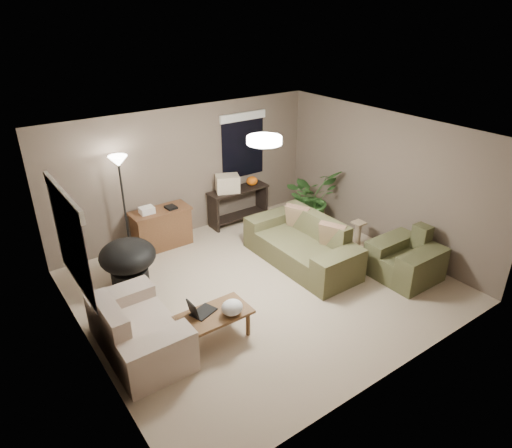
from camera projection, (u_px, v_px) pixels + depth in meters
room_shell at (264, 217)px, 6.92m from camera, size 5.50×5.50×5.50m
main_sofa at (303, 247)px, 8.03m from camera, size 0.95×2.20×0.85m
throw_pillows at (315, 226)px, 8.01m from camera, size 0.40×1.41×0.47m
loveseat at (137, 332)px, 5.96m from camera, size 0.90×1.60×0.85m
armchair at (405, 261)px, 7.61m from camera, size 0.95×1.00×0.85m
coffee_table at (214, 317)px, 6.15m from camera, size 1.00×0.55×0.42m
laptop at (199, 311)px, 6.08m from camera, size 0.39×0.33×0.24m
plastic_bag at (232, 307)px, 6.07m from camera, size 0.36×0.34×0.21m
desk at (162, 228)px, 8.53m from camera, size 1.10×0.50×0.75m
desk_papers at (152, 210)px, 8.26m from camera, size 0.67×0.27×0.12m
console_table at (238, 203)px, 9.45m from camera, size 1.30×0.40×0.75m
pumpkin at (252, 181)px, 9.45m from camera, size 0.25×0.25×0.19m
cardboard_box at (227, 184)px, 9.11m from camera, size 0.55×0.49×0.34m
papasan_chair at (128, 260)px, 7.29m from camera, size 0.91×0.91×0.80m
floor_lamp at (120, 174)px, 7.63m from camera, size 0.32×0.32×1.91m
ceiling_fixture at (264, 140)px, 6.40m from camera, size 0.50×0.50×0.10m
houseplant at (310, 204)px, 9.33m from camera, size 1.08×1.20×0.94m
cat_scratching_post at (357, 236)px, 8.61m from camera, size 0.32×0.32×0.50m
window_left at (67, 224)px, 5.48m from camera, size 0.05×1.56×1.33m
window_back at (243, 134)px, 9.18m from camera, size 1.06×0.05×1.33m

